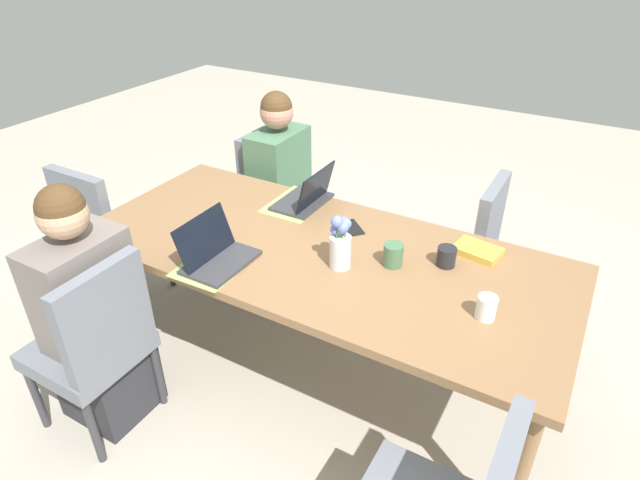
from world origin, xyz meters
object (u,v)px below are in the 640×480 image
Objects in this scene: person_near_left_mid at (280,194)px; phone_black at (352,227)px; chair_near_left_mid at (276,192)px; person_far_left_near at (93,322)px; dining_table at (320,262)px; coffee_mug_centre_left at (486,307)px; coffee_mug_near_right at (446,257)px; chair_far_left_near at (95,340)px; book_red_cover at (477,250)px; chair_head_right_right_near at (105,229)px; flower_vase at (341,243)px; laptop_near_left_mid at (306,197)px; laptop_far_left_near at (216,254)px; coffee_mug_near_left at (393,255)px; chair_near_right_mid at (506,257)px.

phone_black is (-0.78, 0.52, 0.23)m from person_near_left_mid.
phone_black is (-0.85, 0.58, 0.26)m from chair_near_left_mid.
chair_near_left_mid is (0.06, -1.54, -0.03)m from person_far_left_near.
person_far_left_near is at bearing 43.32° from dining_table.
dining_table is 0.80m from coffee_mug_centre_left.
person_near_left_mid is 1.44m from coffee_mug_near_right.
chair_far_left_near is 0.75× the size of person_near_left_mid.
coffee_mug_centre_left is at bearing 118.64° from book_red_cover.
chair_head_right_right_near reaches higher than coffee_mug_near_right.
coffee_mug_centre_left is (-1.46, -0.66, 0.30)m from chair_far_left_near.
coffee_mug_centre_left is at bearing 176.89° from flower_vase.
dining_table is 7.08× the size of laptop_near_left_mid.
coffee_mug_centre_left is 0.83m from phone_black.
chair_head_right_right_near is (0.73, -0.69, 0.00)m from chair_far_left_near.
chair_far_left_near reaches higher than dining_table.
person_near_left_mid reaches higher than flower_vase.
laptop_far_left_near is at bearing 43.06° from book_red_cover.
chair_near_right_mid is at bearing -116.24° from coffee_mug_near_left.
chair_far_left_near and chair_near_left_mid have the same top height.
laptop_near_left_mid is at bearing 137.27° from person_near_left_mid.
flower_vase is 0.24m from coffee_mug_near_left.
laptop_far_left_near is at bearing 46.75° from chair_near_right_mid.
laptop_far_left_near is at bearing 167.11° from chair_head_right_right_near.
flower_vase is 0.65m from coffee_mug_centre_left.
coffee_mug_centre_left is (-0.79, 0.11, 0.12)m from dining_table.
laptop_far_left_near is 1.01m from coffee_mug_near_right.
coffee_mug_near_left is 0.52× the size of book_red_cover.
chair_near_left_mid and chair_near_right_mid have the same top height.
coffee_mug_near_right is 0.19m from book_red_cover.
laptop_far_left_near is at bearing -127.12° from chair_far_left_near.
chair_far_left_near reaches higher than coffee_mug_near_right.
laptop_far_left_near reaches higher than phone_black.
coffee_mug_near_left is at bearing -151.37° from laptop_far_left_near.
chair_near_left_mid is 0.77m from laptop_near_left_mid.
dining_table is at bearing 7.96° from coffee_mug_near_left.
chair_near_right_mid is (-1.51, 0.04, 0.00)m from chair_near_left_mid.
flower_vase is (-0.90, -0.64, 0.35)m from person_far_left_near.
dining_table is at bearing 48.18° from chair_near_right_mid.
dining_table is 1.17m from chair_near_left_mid.
book_red_cover is at bearing -168.81° from chair_head_right_right_near.
dining_table is at bearing -136.68° from person_far_left_near.
flower_vase reaches higher than chair_far_left_near.
chair_near_left_mid is at bearing -45.50° from dining_table.
chair_near_right_mid reaches higher than coffee_mug_near_right.
chair_near_left_mid is 1.08m from chair_head_right_right_near.
coffee_mug_near_right is at bearing 69.29° from book_red_cover.
laptop_near_left_mid is 3.64× the size of coffee_mug_near_right.
coffee_mug_centre_left reaches higher than phone_black.
chair_near_right_mid is at bearing -157.69° from chair_head_right_right_near.
phone_black is at bearing 16.80° from book_red_cover.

